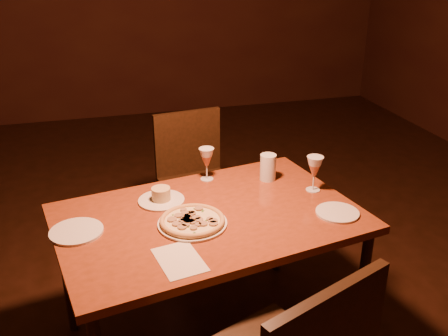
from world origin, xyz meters
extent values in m
plane|color=black|center=(0.00, 0.00, 0.00)|extent=(7.00, 7.00, 0.00)
cube|color=brown|center=(0.03, -0.26, 0.68)|extent=(1.44, 1.06, 0.04)
cylinder|color=black|center=(-0.62, 0.00, 0.33)|extent=(0.05, 0.05, 0.67)
cylinder|color=black|center=(0.69, -0.51, 0.33)|extent=(0.05, 0.05, 0.67)
cylinder|color=black|center=(0.56, 0.21, 0.33)|extent=(0.05, 0.05, 0.67)
cube|color=black|center=(0.17, 0.52, 0.45)|extent=(0.48, 0.48, 0.04)
cube|color=black|center=(0.14, 0.71, 0.68)|extent=(0.42, 0.09, 0.40)
cylinder|color=black|center=(0.02, 0.33, 0.22)|extent=(0.04, 0.04, 0.43)
cylinder|color=black|center=(-0.03, 0.67, 0.22)|extent=(0.04, 0.04, 0.43)
cylinder|color=black|center=(0.36, 0.37, 0.22)|extent=(0.04, 0.04, 0.43)
cylinder|color=black|center=(0.31, 0.71, 0.22)|extent=(0.04, 0.04, 0.43)
cylinder|color=silver|center=(-0.05, -0.32, 0.71)|extent=(0.30, 0.30, 0.01)
cylinder|color=beige|center=(-0.05, -0.32, 0.72)|extent=(0.27, 0.27, 0.01)
torus|color=tan|center=(-0.05, -0.32, 0.72)|extent=(0.28, 0.28, 0.02)
cylinder|color=silver|center=(-0.15, -0.07, 0.71)|extent=(0.21, 0.21, 0.01)
cylinder|color=tan|center=(-0.15, -0.07, 0.74)|extent=(0.09, 0.09, 0.06)
cylinder|color=silver|center=(0.41, 0.02, 0.77)|extent=(0.08, 0.08, 0.13)
cylinder|color=silver|center=(-0.53, -0.25, 0.71)|extent=(0.22, 0.22, 0.01)
cylinder|color=silver|center=(0.59, -0.40, 0.71)|extent=(0.19, 0.19, 0.01)
cube|color=beige|center=(-0.16, -0.56, 0.70)|extent=(0.19, 0.25, 0.00)
camera|label=1|loc=(-0.42, -2.13, 1.79)|focal=40.00mm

